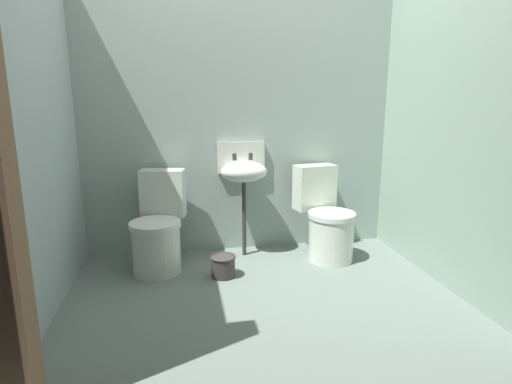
{
  "coord_description": "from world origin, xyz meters",
  "views": [
    {
      "loc": [
        -0.53,
        -2.61,
        1.37
      ],
      "look_at": [
        0.0,
        0.25,
        0.7
      ],
      "focal_mm": 29.14,
      "sensor_mm": 36.0,
      "label": 1
    }
  ],
  "objects": [
    {
      "name": "wall_back",
      "position": [
        0.0,
        1.06,
        1.2
      ],
      "size": [
        3.12,
        0.1,
        2.39
      ],
      "primitive_type": "cube",
      "color": "#91A49A",
      "rests_on": "ground"
    },
    {
      "name": "toilet_left",
      "position": [
        -0.72,
        0.66,
        0.32
      ],
      "size": [
        0.49,
        0.65,
        0.78
      ],
      "rotation": [
        0.0,
        0.0,
        2.94
      ],
      "color": "silver",
      "rests_on": "ground"
    },
    {
      "name": "bucket",
      "position": [
        -0.23,
        0.4,
        0.09
      ],
      "size": [
        0.2,
        0.2,
        0.17
      ],
      "color": "#3B3434",
      "rests_on": "ground"
    },
    {
      "name": "wall_left",
      "position": [
        -1.41,
        0.1,
        1.2
      ],
      "size": [
        0.1,
        2.23,
        2.39
      ],
      "primitive_type": "cube",
      "color": "#94A3A1",
      "rests_on": "ground"
    },
    {
      "name": "ground_plane",
      "position": [
        0.0,
        0.0,
        -0.04
      ],
      "size": [
        3.12,
        2.43,
        0.08
      ],
      "primitive_type": "cube",
      "color": "slate"
    },
    {
      "name": "toilet_right",
      "position": [
        0.69,
        0.66,
        0.32
      ],
      "size": [
        0.49,
        0.65,
        0.78
      ],
      "rotation": [
        0.0,
        0.0,
        3.34
      ],
      "color": "silver",
      "rests_on": "ground"
    },
    {
      "name": "wall_right",
      "position": [
        1.41,
        0.1,
        1.2
      ],
      "size": [
        0.1,
        2.23,
        2.39
      ],
      "primitive_type": "cube",
      "color": "#8DA895",
      "rests_on": "ground"
    },
    {
      "name": "sink",
      "position": [
        -0.0,
        0.85,
        0.75
      ],
      "size": [
        0.42,
        0.34,
        0.99
      ],
      "color": "#3B3434",
      "rests_on": "ground"
    }
  ]
}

